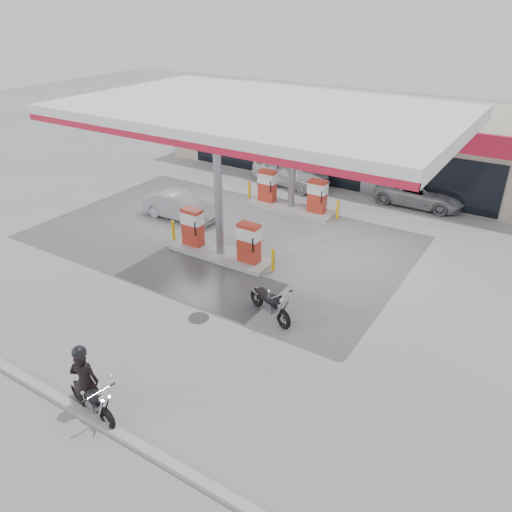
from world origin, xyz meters
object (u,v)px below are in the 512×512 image
Objects in this scene: main_motorcycle at (92,400)px; hatchback_silver at (180,206)px; pump_island_near at (220,241)px; biker_walking at (302,167)px; pump_island_far at (291,196)px; sedan_white at (290,171)px; biker_main at (85,381)px; attendant at (282,168)px; parked_motorcycle at (271,304)px; parked_car_left at (205,143)px; parked_car_right at (420,194)px.

main_motorcycle is 0.53× the size of hatchback_silver.
pump_island_near is 9.90m from biker_walking.
pump_island_far is 15.00m from main_motorcycle.
sedan_white is at bearing -19.34° from hatchback_silver.
pump_island_far is 2.68× the size of biker_main.
main_motorcycle is 0.99× the size of attendant.
hatchback_silver is (-1.78, -6.60, -0.39)m from attendant.
sedan_white is at bearing 101.20° from pump_island_near.
main_motorcycle is 6.35m from parked_motorcycle.
pump_island_far is 9.53m from parked_motorcycle.
sedan_white is 0.57m from attendant.
parked_motorcycle is 0.53× the size of parked_car_left.
pump_island_far is 1.11× the size of sedan_white.
main_motorcycle is at bearing -80.05° from parked_motorcycle.
parked_motorcycle is 1.14× the size of biker_walking.
parked_car_right is (1.26, 12.66, 0.10)m from parked_motorcycle.
biker_main is at bearing -91.40° from biker_walking.
pump_island_near is at bearing 170.56° from parked_motorcycle.
parked_car_right reaches higher than parked_car_left.
hatchback_silver is at bearing -147.39° from parked_car_left.
biker_main is 24.10m from parked_car_left.
sedan_white is at bearing -43.53° from attendant.
attendant is at bearing -17.57° from hatchback_silver.
pump_island_far is 6.59m from parked_car_right.
main_motorcycle is 1.04× the size of biker_main.
biker_walking is (0.41, 0.60, 0.13)m from sedan_white.
pump_island_far is at bearing -109.73° from biker_main.
sedan_white reaches higher than main_motorcycle.
pump_island_near is 2.68× the size of biker_main.
pump_island_near reaches higher than parked_car_left.
sedan_white is at bearing 114.03° from main_motorcycle.
hatchback_silver is 0.94× the size of parked_car_left.
pump_island_far is 2.78× the size of biker_walking.
biker_main is 0.48× the size of parked_car_left.
main_motorcycle is 18.20m from attendant.
attendant reaches higher than parked_car_right.
parked_motorcycle is 13.01m from attendant.
parked_car_left is at bearing 129.81° from pump_island_near.
parked_motorcycle is 0.45× the size of sedan_white.
parked_motorcycle is 0.56× the size of hatchback_silver.
biker_walking is at bearing 137.68° from parked_motorcycle.
main_motorcycle is 1.08× the size of biker_walking.
parked_car_left is (-10.00, 12.00, -0.13)m from pump_island_near.
pump_island_far reaches higher than hatchback_silver.
parked_car_left is at bearing -87.81° from biker_main.
pump_island_near is at bearing -158.56° from sedan_white.
pump_island_far is 5.48m from hatchback_silver.
attendant reaches higher than parked_car_left.
biker_walking is (-3.63, 18.57, -0.03)m from biker_main.
attendant reaches higher than main_motorcycle.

